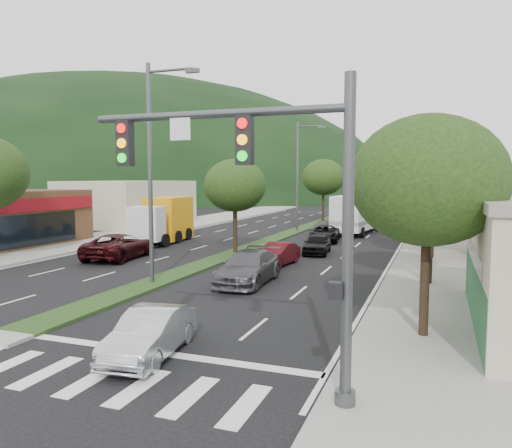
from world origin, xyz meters
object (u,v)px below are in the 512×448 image
at_px(traffic_signal, 274,190).
at_px(tree_r_b, 432,175).
at_px(tree_r_e, 436,178).
at_px(streetlight_mid, 300,171).
at_px(tree_r_d, 435,175).
at_px(box_truck, 164,221).
at_px(tree_med_far, 323,177).
at_px(car_queue_e, 324,227).
at_px(car_queue_b, 248,267).
at_px(tree_r_c, 434,181).
at_px(tree_med_near, 235,186).
at_px(streetlight_near, 154,163).
at_px(sedan_silver, 151,333).
at_px(motorhome, 358,213).
at_px(tree_r_a, 428,181).
at_px(car_queue_a, 317,244).
at_px(car_queue_c, 277,254).
at_px(car_queue_d, 325,234).
at_px(suv_maroon, 119,246).

xyz_separation_m(traffic_signal, tree_r_b, (2.97, 13.54, 0.39)).
bearing_deg(tree_r_e, streetlight_mid, -149.31).
distance_m(tree_r_d, box_truck, 21.42).
bearing_deg(tree_med_far, car_queue_e, -77.23).
bearing_deg(car_queue_b, tree_r_d, 66.74).
bearing_deg(tree_r_c, car_queue_e, 129.30).
xyz_separation_m(tree_med_near, car_queue_b, (4.06, -8.18, -3.68)).
bearing_deg(streetlight_near, box_truck, 119.11).
xyz_separation_m(streetlight_near, sedan_silver, (4.79, -8.08, -4.93)).
height_order(tree_med_near, box_truck, tree_med_near).
height_order(traffic_signal, streetlight_near, streetlight_near).
distance_m(tree_med_near, box_truck, 8.73).
xyz_separation_m(car_queue_e, motorhome, (2.65, 2.05, 1.18)).
bearing_deg(streetlight_mid, tree_r_e, 30.69).
height_order(tree_r_a, tree_med_near, tree_r_a).
height_order(traffic_signal, tree_med_near, traffic_signal).
xyz_separation_m(tree_med_near, car_queue_e, (2.93, 13.08, -3.79)).
distance_m(car_queue_a, car_queue_b, 10.04).
height_order(tree_r_b, tree_r_c, tree_r_b).
height_order(streetlight_mid, sedan_silver, streetlight_mid).
distance_m(tree_r_e, car_queue_c, 26.79).
xyz_separation_m(tree_r_d, car_queue_c, (-8.11, -15.18, -4.55)).
xyz_separation_m(traffic_signal, streetlight_mid, (-8.82, 34.54, 0.94)).
xyz_separation_m(tree_r_a, box_truck, (-19.41, 17.68, -3.20)).
xyz_separation_m(tree_med_far, streetlight_mid, (0.21, -11.00, 0.58)).
bearing_deg(streetlight_mid, tree_r_c, -47.78).
bearing_deg(tree_med_near, car_queue_d, 62.85).
distance_m(sedan_silver, car_queue_e, 31.24).
distance_m(tree_r_c, sedan_silver, 21.66).
bearing_deg(car_queue_c, tree_r_a, -46.99).
distance_m(tree_r_b, tree_r_e, 28.00).
height_order(tree_r_a, streetlight_mid, streetlight_mid).
relative_size(traffic_signal, suv_maroon, 1.26).
bearing_deg(tree_r_b, motorhome, 106.90).
distance_m(suv_maroon, motorhome, 22.53).
bearing_deg(tree_r_b, car_queue_c, 160.82).
bearing_deg(box_truck, car_queue_c, 142.58).
bearing_deg(car_queue_e, tree_med_far, 108.93).
xyz_separation_m(tree_med_near, car_queue_c, (3.89, -3.18, -3.80)).
distance_m(streetlight_near, car_queue_d, 19.16).
xyz_separation_m(tree_r_e, sedan_silver, (-7.01, -40.08, -4.24)).
relative_size(traffic_signal, box_truck, 0.98).
xyz_separation_m(traffic_signal, sedan_silver, (-4.04, 1.46, -4.00)).
xyz_separation_m(traffic_signal, car_queue_a, (-4.05, 21.36, -3.99)).
xyz_separation_m(tree_r_b, car_queue_b, (-7.94, -2.18, -4.29)).
relative_size(car_queue_b, motorhome, 0.57).
xyz_separation_m(tree_r_b, car_queue_e, (-9.07, 19.08, -4.40)).
bearing_deg(tree_med_far, tree_med_near, -90.00).
bearing_deg(tree_r_b, traffic_signal, -102.37).
bearing_deg(car_queue_b, car_queue_c, 90.15).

